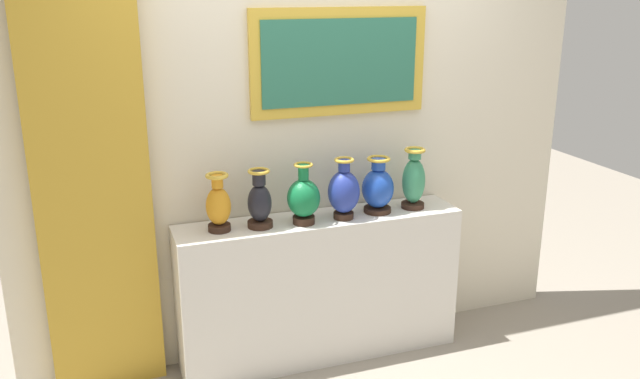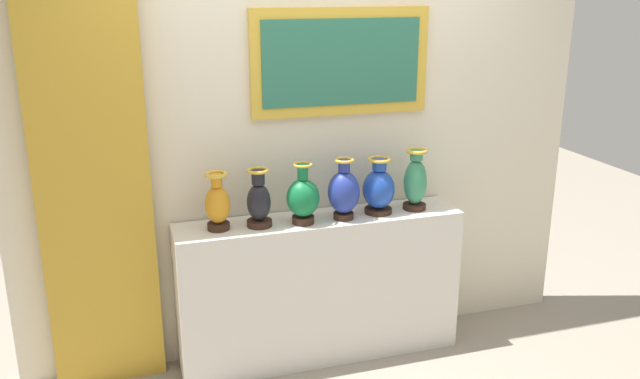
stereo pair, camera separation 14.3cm
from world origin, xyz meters
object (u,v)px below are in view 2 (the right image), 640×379
object	(u,v)px
vase_amber	(218,204)
vase_emerald	(303,198)
vase_cobalt	(344,192)
vase_onyx	(259,201)
vase_jade	(415,181)
vase_sapphire	(379,189)

from	to	relation	value
vase_amber	vase_emerald	size ratio (longest dim) A/B	0.93
vase_cobalt	vase_onyx	bearing A→B (deg)	176.98
vase_emerald	vase_cobalt	distance (m)	0.24
vase_amber	vase_onyx	bearing A→B (deg)	-4.36
vase_amber	vase_cobalt	distance (m)	0.70
vase_emerald	vase_jade	size ratio (longest dim) A/B	0.95
vase_cobalt	vase_sapphire	world-z (taller)	vase_cobalt
vase_amber	vase_emerald	world-z (taller)	vase_emerald
vase_onyx	vase_emerald	world-z (taller)	vase_emerald
vase_onyx	vase_cobalt	world-z (taller)	vase_cobalt
vase_emerald	vase_jade	distance (m)	0.69
vase_cobalt	vase_sapphire	distance (m)	0.23
vase_sapphire	vase_cobalt	bearing A→B (deg)	-171.19
vase_jade	vase_emerald	bearing A→B (deg)	-176.97
vase_sapphire	vase_onyx	bearing A→B (deg)	-179.22
vase_amber	vase_sapphire	bearing A→B (deg)	-0.45
vase_amber	vase_cobalt	world-z (taller)	vase_cobalt
vase_amber	vase_emerald	xyz separation A→B (m)	(0.46, -0.04, 0.00)
vase_cobalt	vase_sapphire	xyz separation A→B (m)	(0.22, 0.03, -0.01)
vase_emerald	vase_sapphire	bearing A→B (deg)	4.57
vase_amber	vase_jade	bearing A→B (deg)	-0.38
vase_emerald	vase_cobalt	bearing A→B (deg)	0.52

